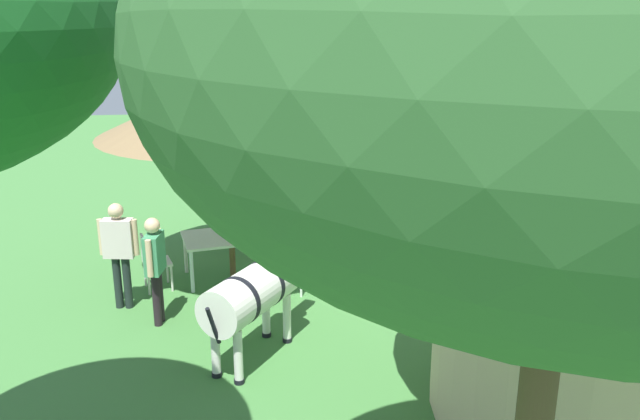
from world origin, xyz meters
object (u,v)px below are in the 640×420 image
(zebra_by_umbrella, at_px, (254,291))
(patio_chair_near_lawn, at_px, (241,223))
(patio_chair_near_hut, at_px, (152,259))
(acacia_tree_behind_hut, at_px, (576,52))
(thatched_hut, at_px, (623,204))
(guest_behind_table, at_px, (119,246))
(standing_watcher, at_px, (385,162))
(shade_umbrella, at_px, (226,106))
(guest_beside_umbrella, at_px, (155,261))
(striped_lounge_chair, at_px, (477,260))
(patio_chair_west_end, at_px, (301,261))
(patio_dining_table, at_px, (232,239))
(zebra_nearest_camera, at_px, (264,174))

(zebra_by_umbrella, bearing_deg, patio_chair_near_lawn, 126.56)
(patio_chair_near_hut, distance_m, patio_chair_near_lawn, 2.21)
(patio_chair_near_lawn, xyz_separation_m, acacia_tree_behind_hut, (-1.44, 8.96, 3.61))
(thatched_hut, relative_size, guest_behind_table, 2.89)
(patio_chair_near_lawn, distance_m, standing_watcher, 4.11)
(thatched_hut, height_order, acacia_tree_behind_hut, acacia_tree_behind_hut)
(patio_chair_near_lawn, bearing_deg, shade_umbrella, 90.00)
(guest_beside_umbrella, distance_m, acacia_tree_behind_hut, 7.34)
(guest_beside_umbrella, height_order, striped_lounge_chair, guest_beside_umbrella)
(guest_behind_table, distance_m, standing_watcher, 6.92)
(patio_chair_west_end, height_order, acacia_tree_behind_hut, acacia_tree_behind_hut)
(patio_chair_west_end, distance_m, guest_beside_umbrella, 2.33)
(standing_watcher, relative_size, zebra_by_umbrella, 0.91)
(patio_chair_west_end, bearing_deg, guest_behind_table, 129.30)
(patio_chair_near_lawn, bearing_deg, zebra_by_umbrella, 99.22)
(guest_beside_umbrella, xyz_separation_m, guest_behind_table, (0.59, -0.59, 0.03))
(patio_dining_table, relative_size, patio_chair_near_lawn, 1.92)
(patio_chair_near_hut, distance_m, guest_beside_umbrella, 1.30)
(zebra_nearest_camera, bearing_deg, guest_behind_table, -136.52)
(patio_dining_table, bearing_deg, zebra_nearest_camera, -102.38)
(striped_lounge_chair, xyz_separation_m, zebra_by_umbrella, (3.80, 2.31, 0.66))
(patio_chair_near_lawn, bearing_deg, zebra_nearest_camera, -99.48)
(shade_umbrella, xyz_separation_m, zebra_by_umbrella, (-0.32, 2.69, -1.97))
(standing_watcher, bearing_deg, patio_chair_near_hut, 72.23)
(patio_chair_near_lawn, relative_size, striped_lounge_chair, 0.96)
(patio_chair_near_lawn, distance_m, zebra_by_umbrella, 4.02)
(shade_umbrella, height_order, zebra_by_umbrella, shade_umbrella)
(patio_chair_near_hut, bearing_deg, standing_watcher, 114.95)
(patio_dining_table, relative_size, guest_behind_table, 1.05)
(zebra_nearest_camera, bearing_deg, patio_dining_table, -119.03)
(patio_chair_near_hut, height_order, zebra_nearest_camera, zebra_nearest_camera)
(patio_chair_west_end, distance_m, zebra_by_umbrella, 2.14)
(guest_behind_table, bearing_deg, zebra_nearest_camera, -111.43)
(standing_watcher, height_order, acacia_tree_behind_hut, acacia_tree_behind_hut)
(standing_watcher, bearing_deg, zebra_by_umbrella, 95.16)
(zebra_nearest_camera, relative_size, zebra_by_umbrella, 1.16)
(thatched_hut, relative_size, patio_chair_near_hut, 5.26)
(acacia_tree_behind_hut, bearing_deg, guest_beside_umbrella, -66.54)
(thatched_hut, xyz_separation_m, patio_chair_near_lawn, (3.91, -5.63, -1.89))
(patio_chair_near_lawn, bearing_deg, striped_lounge_chair, 163.84)
(zebra_nearest_camera, bearing_deg, standing_watcher, -0.98)
(patio_chair_west_end, bearing_deg, acacia_tree_behind_hut, -141.82)
(striped_lounge_chair, bearing_deg, shade_umbrella, 67.54)
(zebra_by_umbrella, relative_size, acacia_tree_behind_hut, 0.36)
(shade_umbrella, bearing_deg, patio_chair_west_end, 145.98)
(patio_dining_table, relative_size, patio_chair_west_end, 1.92)
(patio_chair_near_hut, distance_m, patio_chair_west_end, 2.39)
(thatched_hut, relative_size, shade_umbrella, 1.17)
(patio_dining_table, xyz_separation_m, zebra_by_umbrella, (-0.32, 2.69, 0.25))
(patio_chair_near_hut, relative_size, zebra_by_umbrella, 0.48)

